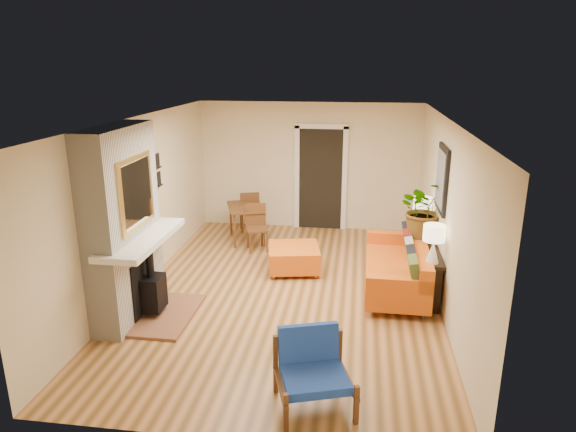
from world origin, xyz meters
The scene contains 10 objects.
room_shell centered at (0.60, 2.63, 1.24)m, with size 6.50×6.50×6.50m.
fireplace centered at (-2.00, -1.00, 1.24)m, with size 1.09×1.68×2.60m.
sofa centered at (1.72, 0.35, 0.36)m, with size 0.93×2.10×0.82m.
ottoman centered at (0.01, 0.84, 0.24)m, with size 0.96×0.96×0.42m.
blue_chair centered at (0.64, -2.55, 0.42)m, with size 0.92×0.91×0.77m.
dining_table centered at (-1.05, 2.24, 0.56)m, with size 1.03×1.61×0.85m.
console_table centered at (2.07, 0.45, 0.58)m, with size 0.34×1.85×0.72m.
lamp_near centered at (2.07, -0.32, 1.06)m, with size 0.30×0.30×0.54m.
lamp_far centered at (2.07, 1.16, 1.06)m, with size 0.30×0.30×0.54m.
houseplant centered at (2.06, 0.76, 1.19)m, with size 0.83×0.72×0.92m, color #1E5919.
Camera 1 is at (1.03, -7.08, 3.38)m, focal length 32.00 mm.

